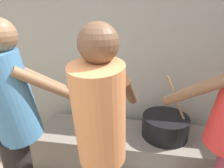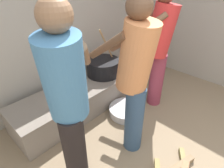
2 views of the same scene
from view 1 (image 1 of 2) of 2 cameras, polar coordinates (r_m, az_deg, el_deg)
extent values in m
cube|color=#9E998E|center=(2.51, 0.31, 5.64)|extent=(4.93, 0.20, 2.06)
cube|color=slate|center=(2.39, 3.50, -17.80)|extent=(1.98, 0.60, 0.38)
cylinder|color=black|center=(2.25, 15.35, -11.82)|extent=(0.50, 0.50, 0.24)
cylinder|color=#937047|center=(2.12, 18.49, -4.57)|extent=(0.25, 0.07, 0.51)
cylinder|color=teal|center=(1.50, -27.97, -3.73)|extent=(0.48, 0.49, 0.68)
cylinder|color=brown|center=(1.41, -17.79, -0.69)|extent=(0.38, 0.41, 0.37)
cylinder|color=brown|center=(1.65, -21.25, 1.94)|extent=(0.38, 0.41, 0.37)
cylinder|color=#D17F4C|center=(1.13, -3.69, -9.48)|extent=(0.33, 0.40, 0.67)
sphere|color=brown|center=(1.00, -4.06, 11.88)|extent=(0.22, 0.22, 0.22)
cylinder|color=brown|center=(1.29, 5.10, -2.32)|extent=(0.10, 0.48, 0.36)
cylinder|color=brown|center=(1.35, -6.35, -1.31)|extent=(0.10, 0.48, 0.36)
cylinder|color=brown|center=(1.64, 27.81, 0.58)|extent=(0.41, 0.36, 0.37)
cylinder|color=brown|center=(1.40, 23.54, -1.82)|extent=(0.41, 0.36, 0.37)
camera|label=2|loc=(1.47, -78.81, 7.73)|focal=29.58mm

